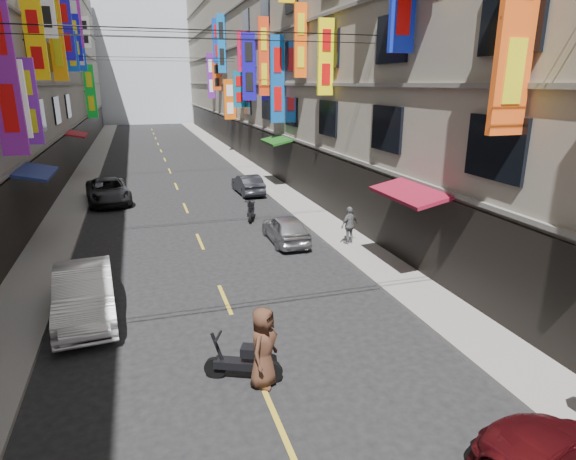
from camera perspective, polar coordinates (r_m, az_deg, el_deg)
sidewalk_left at (r=38.42m, az=-22.85°, el=6.09°), size 2.00×90.00×0.12m
sidewalk_right at (r=39.10m, az=-4.99°, el=7.52°), size 2.00×90.00×0.12m
building_row_right at (r=40.38m, az=3.57°, el=21.28°), size 10.14×90.00×19.00m
haze_block at (r=87.84m, az=-16.80°, el=19.30°), size 18.00×8.00×22.00m
shop_signage at (r=30.79m, az=-14.09°, el=21.48°), size 14.00×55.00×12.15m
street_awnings at (r=21.98m, az=-14.76°, el=7.40°), size 13.99×35.20×0.41m
overhead_cables at (r=25.89m, az=-13.32°, el=21.77°), size 14.00×38.04×1.24m
lane_markings at (r=35.35m, az=-13.51°, el=6.02°), size 0.12×80.20×0.01m
scooter_crossing at (r=11.27m, az=-5.21°, el=-15.37°), size 1.69×0.90×1.14m
scooter_far_right at (r=23.75m, az=-4.42°, el=2.28°), size 0.72×1.76×1.14m
car_left_mid at (r=14.96m, az=-22.98°, el=-6.94°), size 1.92×4.58×1.47m
car_left_far at (r=28.90m, az=-20.56°, el=4.35°), size 2.75×5.02×1.33m
car_right_mid at (r=20.23m, az=-0.28°, el=0.17°), size 1.46×3.54×1.20m
car_right_far at (r=29.37m, az=-4.78°, el=5.43°), size 1.40×3.65×1.19m
pedestrian_rfar at (r=19.83m, az=7.31°, el=0.57°), size 1.04×0.83×1.56m
pedestrian_crossing at (r=10.83m, az=-2.95°, el=-13.69°), size 1.06×1.11×1.87m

